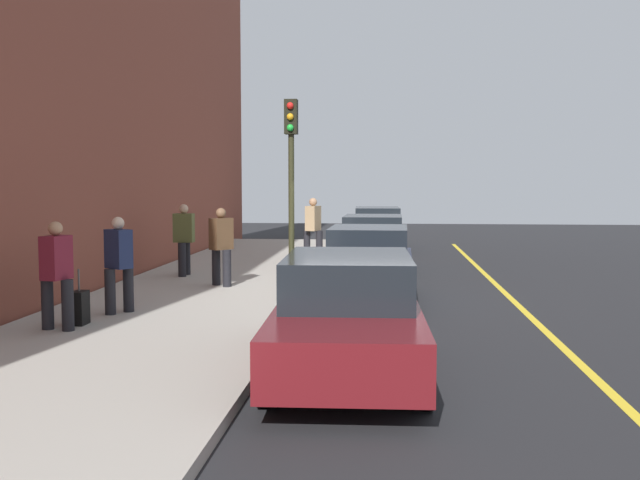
% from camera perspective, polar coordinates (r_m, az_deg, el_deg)
% --- Properties ---
extents(ground_plane, '(56.00, 56.00, 0.00)m').
position_cam_1_polar(ground_plane, '(15.49, 3.01, -4.62)').
color(ground_plane, black).
extents(sidewalk, '(28.00, 4.60, 0.15)m').
position_cam_1_polar(sidewalk, '(15.95, -8.96, -4.13)').
color(sidewalk, '#A39E93').
rests_on(sidewalk, ground).
extents(lane_stripe_centre, '(28.00, 0.14, 0.01)m').
position_cam_1_polar(lane_stripe_centre, '(15.70, 14.80, -4.63)').
color(lane_stripe_centre, gold).
rests_on(lane_stripe_centre, ground).
extents(snow_bank_curb, '(4.45, 0.56, 0.22)m').
position_cam_1_polar(snow_bank_curb, '(20.41, 1.58, -2.08)').
color(snow_bank_curb, white).
rests_on(snow_bank_curb, ground).
extents(parked_car_white, '(4.81, 2.01, 1.51)m').
position_cam_1_polar(parked_car_white, '(27.30, 4.46, 0.95)').
color(parked_car_white, black).
rests_on(parked_car_white, ground).
extents(parked_car_silver, '(4.29, 1.94, 1.51)m').
position_cam_1_polar(parked_car_silver, '(20.67, 4.11, -0.20)').
color(parked_car_silver, black).
rests_on(parked_car_silver, ground).
extents(parked_car_navy, '(4.22, 1.97, 1.51)m').
position_cam_1_polar(parked_car_navy, '(15.44, 3.76, -1.82)').
color(parked_car_navy, black).
rests_on(parked_car_navy, ground).
extents(parked_car_maroon, '(4.69, 2.01, 1.51)m').
position_cam_1_polar(parked_car_maroon, '(9.52, 2.18, -5.79)').
color(parked_car_maroon, black).
rests_on(parked_car_maroon, ground).
extents(pedestrian_olive_coat, '(0.58, 0.48, 1.76)m').
position_cam_1_polar(pedestrian_olive_coat, '(18.39, -10.48, 0.18)').
color(pedestrian_olive_coat, black).
rests_on(pedestrian_olive_coat, sidewalk).
extents(pedestrian_tan_coat, '(0.57, 0.58, 1.83)m').
position_cam_1_polar(pedestrian_tan_coat, '(21.87, -0.54, 1.04)').
color(pedestrian_tan_coat, black).
rests_on(pedestrian_tan_coat, sidewalk).
extents(pedestrian_brown_coat, '(0.55, 0.52, 1.74)m').
position_cam_1_polar(pedestrian_brown_coat, '(16.45, -7.65, -0.34)').
color(pedestrian_brown_coat, black).
rests_on(pedestrian_brown_coat, sidewalk).
extents(pedestrian_navy_coat, '(0.50, 0.54, 1.70)m').
position_cam_1_polar(pedestrian_navy_coat, '(13.39, -15.31, -1.66)').
color(pedestrian_navy_coat, black).
rests_on(pedestrian_navy_coat, sidewalk).
extents(pedestrian_burgundy_coat, '(0.51, 0.55, 1.70)m').
position_cam_1_polar(pedestrian_burgundy_coat, '(12.15, -19.72, -2.38)').
color(pedestrian_burgundy_coat, black).
rests_on(pedestrian_burgundy_coat, sidewalk).
extents(traffic_light_pole, '(0.35, 0.26, 3.98)m').
position_cam_1_polar(traffic_light_pole, '(15.13, -2.24, 6.05)').
color(traffic_light_pole, '#2D2D19').
rests_on(traffic_light_pole, sidewalk).
extents(rolling_suitcase, '(0.34, 0.22, 0.91)m').
position_cam_1_polar(rolling_suitcase, '(12.59, -18.12, -5.00)').
color(rolling_suitcase, black).
rests_on(rolling_suitcase, sidewalk).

